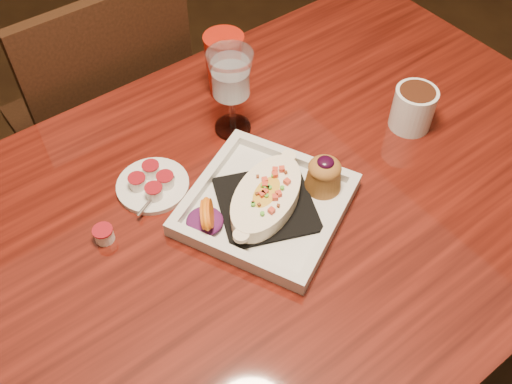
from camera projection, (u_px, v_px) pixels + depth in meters
floor at (250, 378)px, 1.60m from camera, size 7.00×7.00×0.00m
table at (248, 245)px, 1.09m from camera, size 1.50×0.90×0.75m
chair_far at (109, 121)px, 1.53m from camera, size 0.42×0.42×0.93m
plate at (272, 198)px, 1.01m from camera, size 0.35×0.35×0.08m
coffee_mug at (414, 106)px, 1.13m from camera, size 0.12×0.08×0.09m
goblet at (231, 79)px, 1.06m from camera, size 0.09×0.09×0.18m
saucer at (153, 184)px, 1.05m from camera, size 0.13×0.13×0.09m
creamer_loose at (104, 234)px, 0.97m from camera, size 0.04×0.04×0.03m
red_tumbler at (225, 65)px, 1.18m from camera, size 0.08×0.08×0.14m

